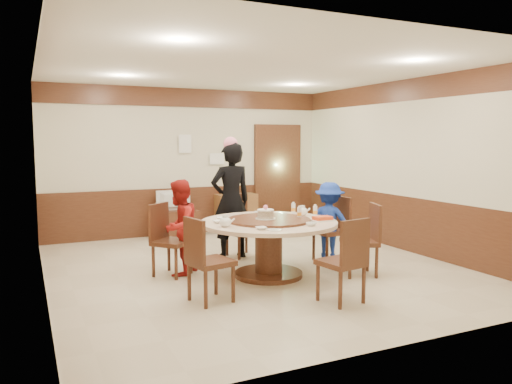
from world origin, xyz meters
name	(u,v)px	position (x,y,z in m)	size (l,w,h in m)	color
room	(255,193)	(0.01, 0.01, 1.08)	(6.00, 6.04, 2.84)	beige
banquet_table	(269,237)	(0.00, -0.46, 0.53)	(1.82, 1.82, 0.78)	#492617
chair_0	(332,241)	(1.24, -0.10, 0.30)	(0.46, 0.45, 0.97)	#492617
chair_1	(242,237)	(0.14, 0.77, 0.30)	(0.50, 0.51, 0.97)	#492617
chair_2	(171,253)	(-1.18, 0.16, 0.30)	(0.62, 0.62, 0.97)	#492617
chair_3	(209,275)	(-1.08, -1.13, 0.30)	(0.53, 0.52, 0.97)	#492617
chair_4	(342,276)	(0.26, -1.78, 0.30)	(0.51, 0.52, 0.97)	#492617
chair_5	(361,253)	(1.16, -0.93, 0.30)	(0.57, 0.56, 0.97)	#492617
person_standing	(231,201)	(-0.05, 0.76, 0.89)	(0.65, 0.43, 1.78)	black
person_red	(179,227)	(-1.05, 0.13, 0.65)	(0.63, 0.49, 1.29)	#A41915
person_blue	(329,222)	(1.18, -0.11, 0.60)	(0.77, 0.44, 1.20)	#18349C
birthday_cake	(266,214)	(-0.04, -0.45, 0.84)	(0.27, 0.27, 0.19)	white
teapot_left	(225,222)	(-0.69, -0.62, 0.81)	(0.17, 0.15, 0.13)	white
teapot_right	(302,211)	(0.65, -0.23, 0.81)	(0.17, 0.15, 0.13)	white
bowl_0	(222,219)	(-0.53, -0.11, 0.77)	(0.16, 0.16, 0.04)	white
bowl_1	(311,224)	(0.31, -1.02, 0.77)	(0.13, 0.13, 0.04)	white
bowl_2	(261,228)	(-0.37, -0.99, 0.77)	(0.13, 0.13, 0.03)	white
bowl_3	(316,218)	(0.65, -0.60, 0.77)	(0.14, 0.14, 0.04)	white
bowl_4	(218,222)	(-0.67, -0.32, 0.77)	(0.14, 0.14, 0.04)	white
bowl_5	(258,213)	(0.15, 0.18, 0.77)	(0.12, 0.12, 0.04)	white
saucer_near	(274,230)	(-0.25, -1.11, 0.76)	(0.18, 0.18, 0.01)	white
saucer_far	(281,213)	(0.45, 0.04, 0.76)	(0.18, 0.18, 0.01)	white
shrimp_platter	(322,219)	(0.65, -0.76, 0.78)	(0.30, 0.20, 0.06)	white
bottle_0	(299,213)	(0.45, -0.48, 0.83)	(0.06, 0.06, 0.16)	white
bottle_1	(315,212)	(0.73, -0.44, 0.83)	(0.06, 0.06, 0.16)	white
bottle_2	(293,209)	(0.59, -0.07, 0.83)	(0.06, 0.06, 0.16)	white
tv_stand	(175,224)	(-0.39, 2.75, 0.25)	(0.85, 0.45, 0.50)	#492617
television	(174,200)	(-0.39, 2.75, 0.69)	(0.66, 0.09, 0.38)	gray
side_cabinet	(236,213)	(0.88, 2.78, 0.38)	(0.80, 0.40, 0.75)	brown
thermos	(235,185)	(0.86, 2.78, 0.94)	(0.15, 0.15, 0.38)	silver
notice_left	(185,144)	(-0.10, 2.96, 1.75)	(0.25, 0.00, 0.35)	white
notice_right	(217,159)	(0.55, 2.96, 1.45)	(0.30, 0.00, 0.22)	white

